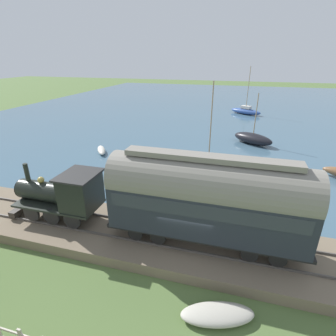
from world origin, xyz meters
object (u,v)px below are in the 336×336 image
passenger_coach (207,197)px  rowboat_near_shore (153,183)px  rowboat_mid_harbor (101,150)px  steam_locomotive (64,193)px  rowboat_far_out (197,193)px  beached_dinghy (217,314)px  sailboat_black (253,139)px  sailboat_navy (209,159)px  rowboat_off_pier (138,161)px  sailboat_blue (246,111)px

passenger_coach → rowboat_near_shore: bearing=37.8°
rowboat_mid_harbor → passenger_coach: bearing=-77.8°
steam_locomotive → rowboat_far_out: steam_locomotive is taller
steam_locomotive → beached_dinghy: (-3.45, -8.79, -2.06)m
passenger_coach → steam_locomotive: bearing=90.0°
beached_dinghy → sailboat_black: bearing=-4.0°
rowboat_far_out → steam_locomotive: bearing=92.6°
sailboat_navy → rowboat_off_pier: bearing=84.8°
sailboat_navy → rowboat_mid_harbor: 11.04m
passenger_coach → sailboat_navy: (11.48, 1.29, -2.61)m
sailboat_blue → rowboat_far_out: size_ratio=2.81×
rowboat_mid_harbor → beached_dinghy: (-15.41, -13.37, -0.06)m
steam_locomotive → passenger_coach: (0.00, -7.74, 0.93)m
sailboat_blue → rowboat_near_shore: 30.43m
rowboat_mid_harbor → rowboat_far_out: (-6.26, -11.00, -0.01)m
steam_locomotive → rowboat_off_pier: 10.47m
sailboat_black → rowboat_off_pier: size_ratio=2.76×
rowboat_far_out → rowboat_off_pier: rowboat_far_out is taller
steam_locomotive → rowboat_off_pier: size_ratio=2.61×
passenger_coach → sailboat_blue: (35.93, -1.72, -2.65)m
steam_locomotive → rowboat_mid_harbor: 12.97m
sailboat_blue → rowboat_near_shore: bearing=-163.2°
rowboat_far_out → rowboat_off_pier: (4.55, 6.32, -0.06)m
sailboat_black → sailboat_blue: size_ratio=0.73×
sailboat_black → rowboat_mid_harbor: (-7.26, 14.94, -0.35)m
rowboat_mid_harbor → beached_dinghy: 20.40m
steam_locomotive → sailboat_black: 21.91m
sailboat_navy → rowboat_mid_harbor: (0.48, 11.02, -0.32)m
rowboat_near_shore → rowboat_mid_harbor: (5.76, 7.50, 0.01)m
passenger_coach → rowboat_mid_harbor: passenger_coach is taller
sailboat_navy → sailboat_blue: sailboat_blue is taller
sailboat_blue → rowboat_off_pier: size_ratio=3.79×
rowboat_off_pier → rowboat_near_shore: bearing=161.7°
rowboat_near_shore → rowboat_far_out: rowboat_near_shore is taller
steam_locomotive → sailboat_black: sailboat_black is taller
steam_locomotive → passenger_coach: size_ratio=0.56×
sailboat_navy → rowboat_near_shore: (-5.28, 3.52, -0.33)m
rowboat_mid_harbor → steam_locomotive: bearing=-102.7°
rowboat_far_out → rowboat_near_shore: bearing=42.9°
passenger_coach → sailboat_navy: 11.85m
sailboat_black → beached_dinghy: bearing=-151.5°
sailboat_blue → rowboat_mid_harbor: sailboat_blue is taller
sailboat_black → sailboat_navy: sailboat_navy is taller
sailboat_black → beached_dinghy: (-22.67, 1.57, -0.40)m
rowboat_far_out → beached_dinghy: (-9.16, -2.37, -0.04)m
steam_locomotive → rowboat_mid_harbor: steam_locomotive is taller
rowboat_mid_harbor → rowboat_far_out: rowboat_mid_harbor is taller
beached_dinghy → steam_locomotive: bearing=68.6°
rowboat_near_shore → passenger_coach: bearing=164.0°
sailboat_blue → rowboat_far_out: sailboat_blue is taller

